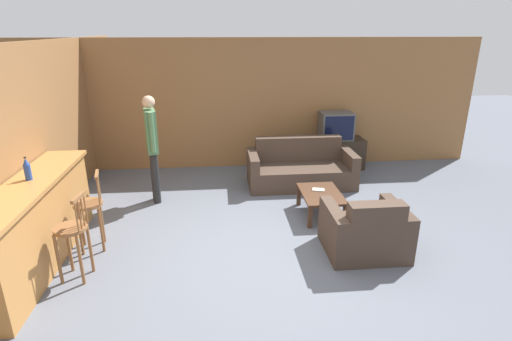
{
  "coord_description": "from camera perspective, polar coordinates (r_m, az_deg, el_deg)",
  "views": [
    {
      "loc": [
        -0.69,
        -4.4,
        2.76
      ],
      "look_at": [
        -0.17,
        0.92,
        0.85
      ],
      "focal_mm": 28.0,
      "sensor_mm": 36.0,
      "label": 1
    }
  ],
  "objects": [
    {
      "name": "tv",
      "position": [
        8.29,
        11.37,
        6.28
      ],
      "size": [
        0.65,
        0.46,
        0.55
      ],
      "color": "#4C4C4C",
      "rests_on": "tv_unit"
    },
    {
      "name": "bar_chair_near",
      "position": [
        5.01,
        -24.72,
        -8.38
      ],
      "size": [
        0.41,
        0.41,
        1.05
      ],
      "color": "brown",
      "rests_on": "ground_plane"
    },
    {
      "name": "bottle",
      "position": [
        5.38,
        -29.88,
        0.14
      ],
      "size": [
        0.08,
        0.08,
        0.28
      ],
      "color": "#234293",
      "rests_on": "bar_counter"
    },
    {
      "name": "person_by_window",
      "position": [
        6.66,
        -14.63,
        3.86
      ],
      "size": [
        0.25,
        0.51,
        1.78
      ],
      "color": "black",
      "rests_on": "ground_plane"
    },
    {
      "name": "ground_plane",
      "position": [
        5.24,
        2.91,
        -12.13
      ],
      "size": [
        24.0,
        24.0,
        0.0
      ],
      "primitive_type": "plane",
      "color": "#565B66"
    },
    {
      "name": "wall_left",
      "position": [
        6.45,
        -28.72,
        4.13
      ],
      "size": [
        0.08,
        8.67,
        2.6
      ],
      "color": "olive",
      "rests_on": "ground_plane"
    },
    {
      "name": "couch_far",
      "position": [
        7.46,
        6.35,
        0.21
      ],
      "size": [
        1.94,
        0.9,
        0.84
      ],
      "color": "#423328",
      "rests_on": "ground_plane"
    },
    {
      "name": "bar_chair_mid",
      "position": [
        5.58,
        -22.63,
        -5.21
      ],
      "size": [
        0.43,
        0.43,
        1.05
      ],
      "color": "brown",
      "rests_on": "ground_plane"
    },
    {
      "name": "armchair_near",
      "position": [
        5.36,
        15.4,
        -8.5
      ],
      "size": [
        1.0,
        0.86,
        0.82
      ],
      "color": "#423328",
      "rests_on": "ground_plane"
    },
    {
      "name": "bar_counter",
      "position": [
        5.49,
        -28.95,
        -6.82
      ],
      "size": [
        0.55,
        2.64,
        1.07
      ],
      "color": "#A87038",
      "rests_on": "ground_plane"
    },
    {
      "name": "coffee_table",
      "position": [
        6.25,
        9.27,
        -3.63
      ],
      "size": [
        0.6,
        0.9,
        0.37
      ],
      "color": "#472D1E",
      "rests_on": "ground_plane"
    },
    {
      "name": "wall_back",
      "position": [
        8.24,
        -0.67,
        9.45
      ],
      "size": [
        9.4,
        0.08,
        2.6
      ],
      "color": "olive",
      "rests_on": "ground_plane"
    },
    {
      "name": "tv_unit",
      "position": [
        8.45,
        11.1,
        2.42
      ],
      "size": [
        1.2,
        0.5,
        0.62
      ],
      "color": "#2D2319",
      "rests_on": "ground_plane"
    },
    {
      "name": "book_on_table",
      "position": [
        6.31,
        8.91,
        -2.74
      ],
      "size": [
        0.21,
        0.17,
        0.02
      ],
      "color": "#B7AD99",
      "rests_on": "coffee_table"
    }
  ]
}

